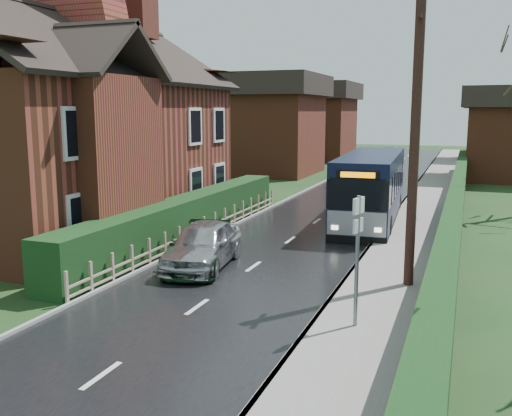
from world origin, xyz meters
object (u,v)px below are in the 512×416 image
at_px(bus, 371,188).
at_px(telegraph_pole, 414,147).
at_px(car_silver, 203,244).
at_px(car_green, 199,249).
at_px(bus_stop_sign, 357,243).
at_px(brick_house, 74,123).

distance_m(bus, telegraph_pole, 10.19).
relative_size(car_silver, telegraph_pole, 0.55).
bearing_deg(telegraph_pole, car_green, 177.66).
bearing_deg(car_green, bus_stop_sign, -46.51).
bearing_deg(brick_house, telegraph_pole, -14.00).
relative_size(car_silver, car_green, 1.04).
relative_size(car_green, bus_stop_sign, 1.34).
xyz_separation_m(car_silver, telegraph_pole, (6.30, -0.09, 3.20)).
bearing_deg(bus_stop_sign, brick_house, 165.79).
height_order(brick_house, car_green, brick_house).
xyz_separation_m(brick_house, car_silver, (7.23, -3.29, -3.65)).
xyz_separation_m(car_silver, bus_stop_sign, (5.50, -3.65, 1.30)).
bearing_deg(telegraph_pole, bus, 102.71).
relative_size(bus, car_silver, 2.34).
bearing_deg(brick_house, bus, 29.42).
xyz_separation_m(car_green, telegraph_pole, (6.40, 0.02, 3.33)).
bearing_deg(car_silver, bus_stop_sign, -41.12).
bearing_deg(bus, car_silver, -114.58).
distance_m(car_silver, car_green, 0.20).
distance_m(brick_house, bus_stop_sign, 14.69).
height_order(car_silver, car_green, car_silver).
bearing_deg(telegraph_pole, brick_house, 163.48).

